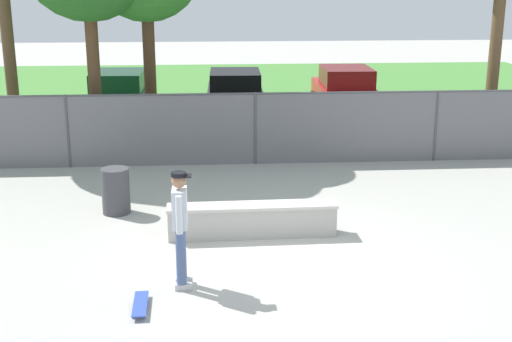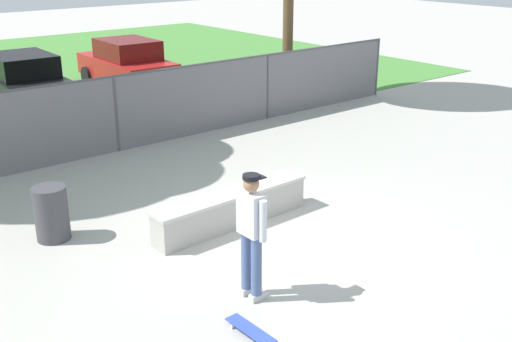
{
  "view_description": "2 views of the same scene",
  "coord_description": "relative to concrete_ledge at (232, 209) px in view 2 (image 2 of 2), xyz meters",
  "views": [
    {
      "loc": [
        -1.16,
        -10.62,
        4.63
      ],
      "look_at": [
        -0.3,
        1.63,
        1.12
      ],
      "focal_mm": 48.09,
      "sensor_mm": 36.0,
      "label": 1
    },
    {
      "loc": [
        -6.34,
        -6.76,
        4.68
      ],
      "look_at": [
        0.05,
        1.08,
        0.94
      ],
      "focal_mm": 43.38,
      "sensor_mm": 36.0,
      "label": 2
    }
  ],
  "objects": [
    {
      "name": "concrete_ledge",
      "position": [
        0.0,
        0.0,
        0.0
      ],
      "size": [
        3.12,
        0.55,
        0.61
      ],
      "color": "#A8A59E",
      "rests_on": "ground"
    },
    {
      "name": "skateboarder",
      "position": [
        -1.22,
        -2.06,
        0.72
      ],
      "size": [
        0.31,
        0.6,
        1.84
      ],
      "color": "beige",
      "rests_on": "ground"
    },
    {
      "name": "car_red",
      "position": [
        3.9,
        11.08,
        0.53
      ],
      "size": [
        2.1,
        4.24,
        1.66
      ],
      "color": "#B21E1E",
      "rests_on": "ground"
    },
    {
      "name": "ground_plane",
      "position": [
        0.4,
        -1.2,
        -0.31
      ],
      "size": [
        80.0,
        80.0,
        0.0
      ],
      "primitive_type": "plane",
      "color": "#ADAAA3"
    },
    {
      "name": "trash_bin",
      "position": [
        -2.65,
        1.47,
        0.16
      ],
      "size": [
        0.56,
        0.56,
        0.93
      ],
      "primitive_type": "cylinder",
      "color": "#3F3F44",
      "rests_on": "ground"
    },
    {
      "name": "skateboard",
      "position": [
        -1.8,
        -2.76,
        -0.24
      ],
      "size": [
        0.22,
        0.81,
        0.09
      ],
      "color": "#334CB2",
      "rests_on": "ground"
    },
    {
      "name": "chainlink_fence",
      "position": [
        0.4,
        5.02,
        0.69
      ],
      "size": [
        18.66,
        0.07,
        1.83
      ],
      "color": "#4C4C51",
      "rests_on": "ground"
    },
    {
      "name": "car_black",
      "position": [
        0.12,
        10.44,
        0.53
      ],
      "size": [
        2.1,
        4.24,
        1.66
      ],
      "color": "black",
      "rests_on": "ground"
    }
  ]
}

